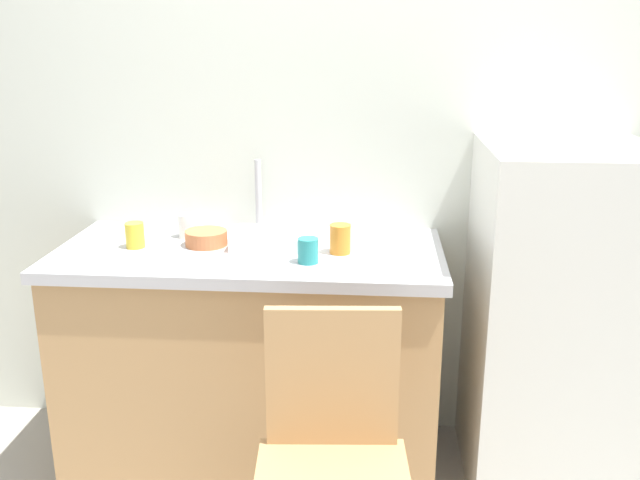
% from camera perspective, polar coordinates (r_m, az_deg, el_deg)
% --- Properties ---
extents(back_wall, '(4.80, 0.10, 2.60)m').
position_cam_1_polar(back_wall, '(2.65, 3.08, 10.69)').
color(back_wall, silver).
rests_on(back_wall, ground_plane).
extents(cabinet_base, '(1.30, 0.60, 0.82)m').
position_cam_1_polar(cabinet_base, '(2.60, -5.49, -10.10)').
color(cabinet_base, tan).
rests_on(cabinet_base, ground_plane).
extents(countertop, '(1.34, 0.64, 0.04)m').
position_cam_1_polar(countertop, '(2.44, -5.76, -1.10)').
color(countertop, '#B7B7BC').
rests_on(countertop, cabinet_base).
extents(faucet, '(0.02, 0.02, 0.27)m').
position_cam_1_polar(faucet, '(2.64, -5.08, 3.75)').
color(faucet, '#B7B7BC').
rests_on(faucet, countertop).
extents(refrigerator, '(0.56, 0.58, 1.23)m').
position_cam_1_polar(refrigerator, '(2.57, 18.71, -6.34)').
color(refrigerator, silver).
rests_on(refrigerator, ground_plane).
extents(chair, '(0.43, 0.43, 0.89)m').
position_cam_1_polar(chair, '(1.90, 1.02, -18.04)').
color(chair, tan).
rests_on(chair, ground_plane).
extents(dish_tray, '(0.28, 0.20, 0.05)m').
position_cam_1_polar(dish_tray, '(2.45, -3.88, 0.12)').
color(dish_tray, white).
rests_on(dish_tray, countertop).
extents(terracotta_bowl, '(0.15, 0.15, 0.05)m').
position_cam_1_polar(terracotta_bowl, '(2.48, -9.33, 0.17)').
color(terracotta_bowl, '#C67042').
rests_on(terracotta_bowl, countertop).
extents(cup_white, '(0.07, 0.07, 0.09)m').
position_cam_1_polar(cup_white, '(2.58, -10.85, 1.17)').
color(cup_white, white).
rests_on(cup_white, countertop).
extents(cup_teal, '(0.07, 0.07, 0.08)m').
position_cam_1_polar(cup_teal, '(2.26, -0.99, -0.87)').
color(cup_teal, teal).
rests_on(cup_teal, countertop).
extents(cup_orange, '(0.07, 0.07, 0.10)m').
position_cam_1_polar(cup_orange, '(2.35, 1.67, 0.09)').
color(cup_orange, orange).
rests_on(cup_orange, countertop).
extents(cup_yellow, '(0.07, 0.07, 0.09)m').
position_cam_1_polar(cup_yellow, '(2.50, -14.96, 0.38)').
color(cup_yellow, yellow).
rests_on(cup_yellow, countertop).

